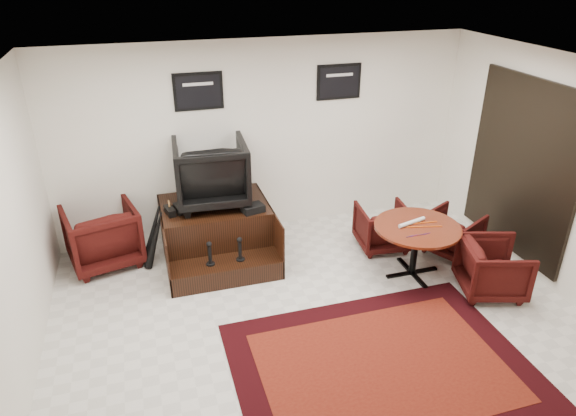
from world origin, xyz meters
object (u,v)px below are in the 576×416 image
(meeting_table, at_px, (417,232))
(table_chair_corner, at_px, (493,266))
(armchair_side, at_px, (102,233))
(table_chair_back, at_px, (382,225))
(shine_podium, at_px, (217,233))
(shine_chair, at_px, (211,169))
(table_chair_window, at_px, (453,231))

(meeting_table, height_order, table_chair_corner, table_chair_corner)
(armchair_side, relative_size, meeting_table, 0.84)
(meeting_table, relative_size, table_chair_back, 1.56)
(shine_podium, height_order, shine_chair, shine_chair)
(meeting_table, bearing_deg, shine_podium, 153.02)
(armchair_side, distance_m, table_chair_window, 4.78)
(meeting_table, height_order, table_chair_back, meeting_table)
(table_chair_window, bearing_deg, table_chair_back, 36.86)
(shine_chair, bearing_deg, table_chair_back, 169.34)
(armchair_side, bearing_deg, shine_podium, 156.61)
(table_chair_window, bearing_deg, armchair_side, 49.35)
(shine_podium, distance_m, shine_chair, 0.90)
(shine_chair, height_order, table_chair_corner, shine_chair)
(shine_podium, relative_size, armchair_side, 1.64)
(shine_podium, distance_m, meeting_table, 2.67)
(shine_podium, bearing_deg, table_chair_back, -10.96)
(armchair_side, height_order, meeting_table, armchair_side)
(shine_chair, relative_size, meeting_table, 0.89)
(shine_chair, relative_size, table_chair_back, 1.39)
(shine_chair, xyz_separation_m, armchair_side, (-1.49, 0.10, -0.77))
(table_chair_back, relative_size, table_chair_window, 1.03)
(shine_podium, relative_size, table_chair_corner, 2.00)
(armchair_side, height_order, table_chair_back, armchair_side)
(shine_podium, xyz_separation_m, table_chair_back, (2.29, -0.44, 0.00))
(meeting_table, bearing_deg, table_chair_window, 23.10)
(armchair_side, relative_size, table_chair_back, 1.31)
(table_chair_back, height_order, table_chair_corner, table_chair_corner)
(shine_podium, distance_m, table_chair_corner, 3.59)
(table_chair_back, bearing_deg, shine_podium, -4.78)
(table_chair_window, xyz_separation_m, table_chair_corner, (-0.07, -0.97, 0.04))
(table_chair_window, distance_m, table_chair_corner, 0.97)
(shine_chair, height_order, table_chair_back, shine_chair)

